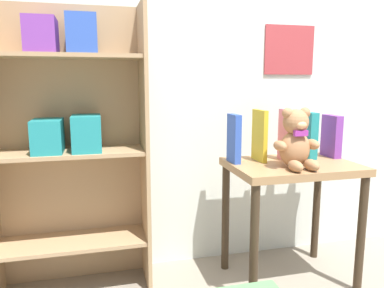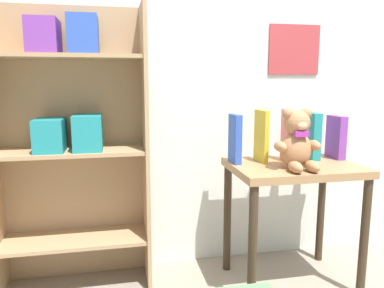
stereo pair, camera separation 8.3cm
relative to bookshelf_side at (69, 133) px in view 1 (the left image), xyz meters
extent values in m
cube|color=silver|center=(0.93, 0.15, 0.48)|extent=(4.80, 0.06, 2.50)
cube|color=#A8383D|center=(1.18, 0.12, 0.41)|extent=(0.29, 0.01, 0.27)
cube|color=tan|center=(0.35, -0.04, -0.09)|extent=(0.02, 0.28, 1.36)
cube|color=tan|center=(0.00, 0.09, -0.09)|extent=(0.72, 0.02, 1.36)
cube|color=tan|center=(0.00, -0.04, -0.52)|extent=(0.68, 0.25, 0.02)
cube|color=tan|center=(0.00, -0.04, -0.09)|extent=(0.68, 0.25, 0.02)
cube|color=tan|center=(0.00, -0.04, 0.35)|extent=(0.68, 0.25, 0.02)
cube|color=purple|center=(-0.09, -0.05, 0.43)|extent=(0.13, 0.19, 0.15)
cube|color=#2D51B7|center=(0.08, -0.05, 0.44)|extent=(0.13, 0.19, 0.17)
cube|color=teal|center=(-0.09, -0.05, 0.00)|extent=(0.13, 0.19, 0.15)
cube|color=teal|center=(0.08, -0.05, 0.00)|extent=(0.13, 0.19, 0.16)
cube|color=#9E754C|center=(1.05, -0.21, -0.17)|extent=(0.61, 0.43, 0.04)
cylinder|color=#37291A|center=(0.77, -0.40, -0.48)|extent=(0.04, 0.04, 0.58)
cylinder|color=#37291A|center=(1.32, -0.40, -0.48)|extent=(0.04, 0.04, 0.58)
cylinder|color=#37291A|center=(0.77, -0.02, -0.48)|extent=(0.04, 0.04, 0.58)
cylinder|color=#37291A|center=(1.32, -0.02, -0.48)|extent=(0.04, 0.04, 0.58)
ellipsoid|color=#A8754C|center=(1.01, -0.29, -0.07)|extent=(0.14, 0.11, 0.17)
sphere|color=#A8754C|center=(1.01, -0.29, 0.06)|extent=(0.12, 0.12, 0.12)
sphere|color=#A8754C|center=(0.97, -0.29, 0.10)|extent=(0.05, 0.05, 0.05)
sphere|color=#A8754C|center=(1.05, -0.29, 0.10)|extent=(0.05, 0.05, 0.05)
ellipsoid|color=tan|center=(1.01, -0.34, 0.05)|extent=(0.05, 0.03, 0.03)
ellipsoid|color=#A8754C|center=(0.93, -0.31, -0.05)|extent=(0.05, 0.09, 0.05)
ellipsoid|color=#A8754C|center=(1.09, -0.31, -0.05)|extent=(0.05, 0.09, 0.05)
ellipsoid|color=#A8754C|center=(0.97, -0.38, -0.13)|extent=(0.05, 0.10, 0.05)
ellipsoid|color=#A8754C|center=(1.05, -0.38, -0.13)|extent=(0.05, 0.10, 0.05)
cube|color=#992D93|center=(1.01, -0.34, 0.01)|extent=(0.06, 0.02, 0.03)
cube|color=#2D51B7|center=(0.77, -0.13, -0.04)|extent=(0.04, 0.11, 0.24)
cube|color=gold|center=(0.91, -0.12, -0.03)|extent=(0.03, 0.13, 0.26)
cube|color=#D17093|center=(1.05, -0.14, -0.03)|extent=(0.04, 0.11, 0.26)
cube|color=teal|center=(1.18, -0.12, -0.04)|extent=(0.05, 0.12, 0.24)
cube|color=purple|center=(1.32, -0.12, -0.04)|extent=(0.04, 0.13, 0.22)
camera|label=1|loc=(0.13, -1.82, 0.24)|focal=35.00mm
camera|label=2|loc=(0.21, -1.84, 0.24)|focal=35.00mm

